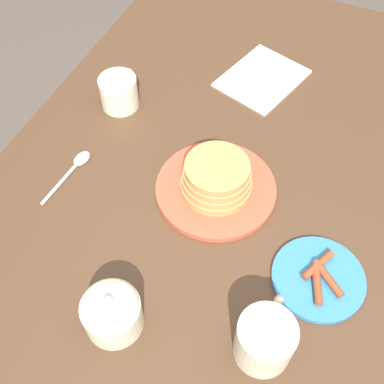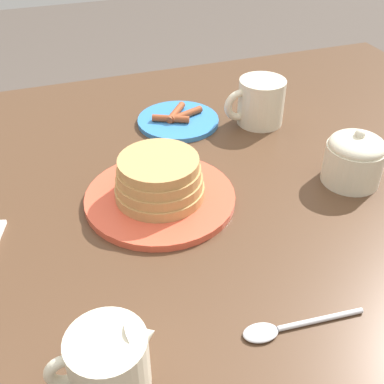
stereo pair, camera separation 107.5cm
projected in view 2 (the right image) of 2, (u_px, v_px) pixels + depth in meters
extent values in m
cube|color=#4C3321|center=(161.00, 196.00, 0.80)|extent=(1.49, 0.96, 0.03)
cube|color=#4C3321|center=(335.00, 172.00, 1.53)|extent=(0.07, 0.07, 0.72)
cylinder|color=#DB5138|center=(160.00, 198.00, 0.76)|extent=(0.24, 0.24, 0.01)
cylinder|color=tan|center=(160.00, 190.00, 0.75)|extent=(0.14, 0.14, 0.02)
cylinder|color=tan|center=(159.00, 182.00, 0.74)|extent=(0.14, 0.14, 0.02)
cylinder|color=tan|center=(159.00, 173.00, 0.73)|extent=(0.13, 0.13, 0.02)
cylinder|color=tan|center=(158.00, 164.00, 0.72)|extent=(0.12, 0.12, 0.02)
cylinder|color=#337AC6|center=(178.00, 121.00, 0.97)|extent=(0.16, 0.16, 0.01)
cylinder|color=brown|center=(187.00, 114.00, 0.97)|extent=(0.07, 0.04, 0.01)
cylinder|color=brown|center=(171.00, 119.00, 0.95)|extent=(0.07, 0.04, 0.01)
cylinder|color=brown|center=(176.00, 112.00, 0.97)|extent=(0.06, 0.07, 0.01)
cylinder|color=beige|center=(261.00, 102.00, 0.95)|extent=(0.09, 0.09, 0.09)
torus|color=beige|center=(240.00, 105.00, 0.94)|extent=(0.07, 0.01, 0.07)
cylinder|color=#472819|center=(263.00, 84.00, 0.93)|extent=(0.08, 0.08, 0.00)
cylinder|color=beige|center=(109.00, 363.00, 0.49)|extent=(0.08, 0.08, 0.07)
cone|color=beige|center=(143.00, 336.00, 0.48)|extent=(0.03, 0.04, 0.04)
torus|color=beige|center=(66.00, 371.00, 0.47)|extent=(0.04, 0.01, 0.04)
cylinder|color=beige|center=(353.00, 164.00, 0.79)|extent=(0.10, 0.10, 0.07)
ellipsoid|color=beige|center=(357.00, 145.00, 0.77)|extent=(0.09, 0.09, 0.03)
sphere|color=beige|center=(360.00, 134.00, 0.76)|extent=(0.02, 0.02, 0.02)
cylinder|color=silver|center=(321.00, 319.00, 0.57)|extent=(0.11, 0.02, 0.01)
ellipsoid|color=silver|center=(261.00, 333.00, 0.56)|extent=(0.04, 0.03, 0.01)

